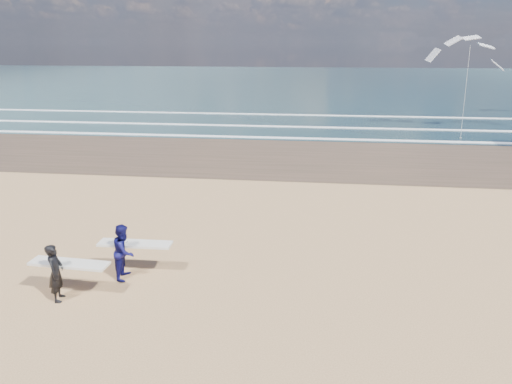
# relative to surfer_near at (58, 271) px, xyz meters

# --- Properties ---
(ocean) EXTENTS (220.00, 100.00, 0.02)m
(ocean) POSITION_rel_surfer_near_xyz_m (20.86, 71.66, -0.83)
(ocean) COLOR #183036
(ocean) RESTS_ON ground
(foam_breakers) EXTENTS (220.00, 11.70, 0.05)m
(foam_breakers) POSITION_rel_surfer_near_xyz_m (20.86, 27.76, -0.78)
(foam_breakers) COLOR white
(foam_breakers) RESTS_ON ground
(surfer_near) EXTENTS (2.23, 1.01, 1.63)m
(surfer_near) POSITION_rel_surfer_near_xyz_m (0.00, 0.00, 0.00)
(surfer_near) COLOR black
(surfer_near) RESTS_ON ground
(surfer_far) EXTENTS (2.21, 1.05, 1.68)m
(surfer_far) POSITION_rel_surfer_near_xyz_m (1.31, 1.40, 0.01)
(surfer_far) COLOR #0C0C46
(surfer_far) RESTS_ON ground
(kite_1) EXTENTS (5.83, 4.74, 8.13)m
(kite_1) POSITION_rel_surfer_near_xyz_m (18.13, 26.60, 3.71)
(kite_1) COLOR slate
(kite_1) RESTS_ON ground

